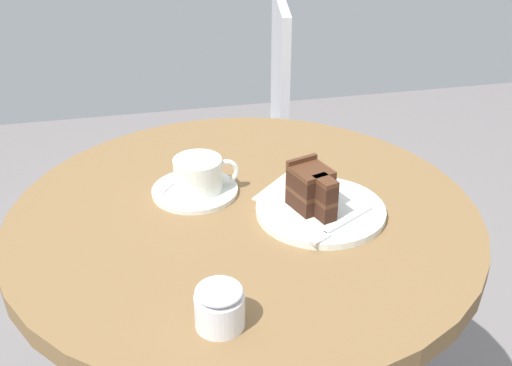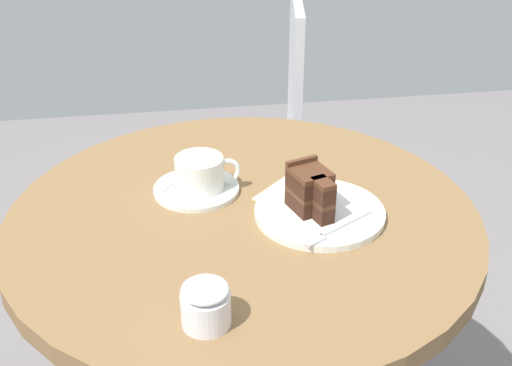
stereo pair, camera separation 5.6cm
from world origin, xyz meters
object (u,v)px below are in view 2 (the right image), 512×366
object	(u,v)px
napkin	(308,196)
cake_plate	(320,212)
cake_slice	(311,191)
sugar_pot	(206,304)
teaspoon	(182,175)
saucer	(196,189)
fork	(330,231)
coffee_cup	(201,172)
cafe_chair	(264,132)

from	to	relation	value
napkin	cake_plate	bearing A→B (deg)	-86.01
cake_plate	napkin	size ratio (longest dim) A/B	1.13
cake_slice	sugar_pot	bearing A→B (deg)	-129.37
teaspoon	sugar_pot	size ratio (longest dim) A/B	1.35
saucer	fork	size ratio (longest dim) A/B	1.13
saucer	cake_plate	bearing A→B (deg)	-30.03
cake_slice	coffee_cup	bearing A→B (deg)	147.85
teaspoon	cafe_chair	size ratio (longest dim) A/B	0.10
sugar_pot	coffee_cup	bearing A→B (deg)	86.39
coffee_cup	teaspoon	xyz separation A→B (m)	(-0.03, 0.05, -0.03)
teaspoon	cafe_chair	world-z (taller)	cafe_chair
coffee_cup	cake_plate	xyz separation A→B (m)	(0.19, -0.11, -0.03)
coffee_cup	napkin	distance (m)	0.20
fork	cake_slice	bearing A→B (deg)	-108.80
napkin	fork	bearing A→B (deg)	-88.24
coffee_cup	cafe_chair	world-z (taller)	cafe_chair
cake_plate	cafe_chair	size ratio (longest dim) A/B	0.25
sugar_pot	cake_plate	bearing A→B (deg)	48.21
sugar_pot	fork	bearing A→B (deg)	38.24
coffee_cup	fork	size ratio (longest dim) A/B	0.86
saucer	cake_plate	xyz separation A→B (m)	(0.20, -0.12, 0.00)
napkin	saucer	bearing A→B (deg)	165.03
cake_plate	coffee_cup	bearing A→B (deg)	149.54
cafe_chair	saucer	bearing A→B (deg)	-9.98
cafe_chair	sugar_pot	distance (m)	1.07
cake_plate	sugar_pot	xyz separation A→B (m)	(-0.21, -0.24, 0.03)
teaspoon	sugar_pot	bearing A→B (deg)	-143.30
cake_plate	sugar_pot	bearing A→B (deg)	-131.79
saucer	sugar_pot	size ratio (longest dim) A/B	2.32
teaspoon	sugar_pot	world-z (taller)	sugar_pot
saucer	cafe_chair	xyz separation A→B (m)	(0.24, 0.66, -0.20)
fork	teaspoon	bearing A→B (deg)	-76.88
napkin	cake_slice	bearing A→B (deg)	-100.48
teaspoon	fork	bearing A→B (deg)	-100.81
cake_slice	sugar_pot	world-z (taller)	cake_slice
teaspoon	saucer	bearing A→B (deg)	-117.74
coffee_cup	napkin	size ratio (longest dim) A/B	0.60
cake_plate	fork	size ratio (longest dim) A/B	1.62
fork	saucer	bearing A→B (deg)	-73.77
teaspoon	fork	world-z (taller)	fork
saucer	fork	distance (m)	0.27
napkin	cafe_chair	world-z (taller)	cafe_chair
cake_slice	cafe_chair	distance (m)	0.81
cake_plate	napkin	bearing A→B (deg)	93.99
teaspoon	cafe_chair	bearing A→B (deg)	12.31
cake_plate	cake_slice	xyz separation A→B (m)	(-0.02, 0.00, 0.04)
teaspoon	cake_plate	bearing A→B (deg)	-90.50
saucer	cafe_chair	distance (m)	0.73
saucer	sugar_pot	xyz separation A→B (m)	(-0.01, -0.35, 0.03)
teaspoon	napkin	bearing A→B (deg)	-78.75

